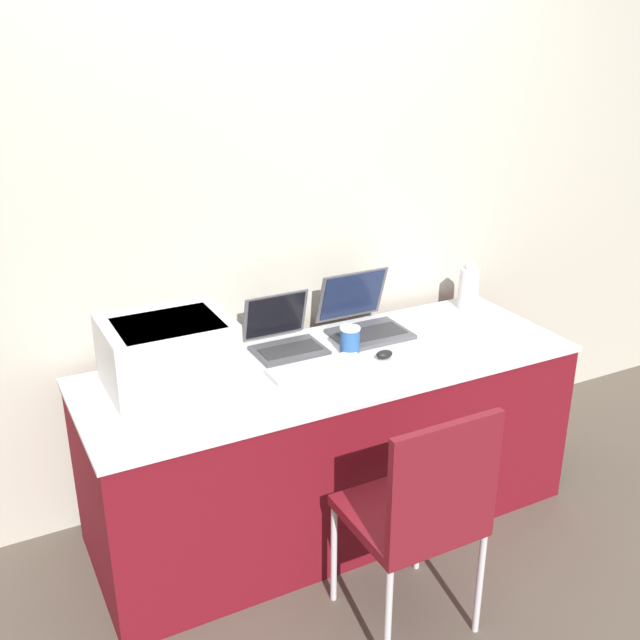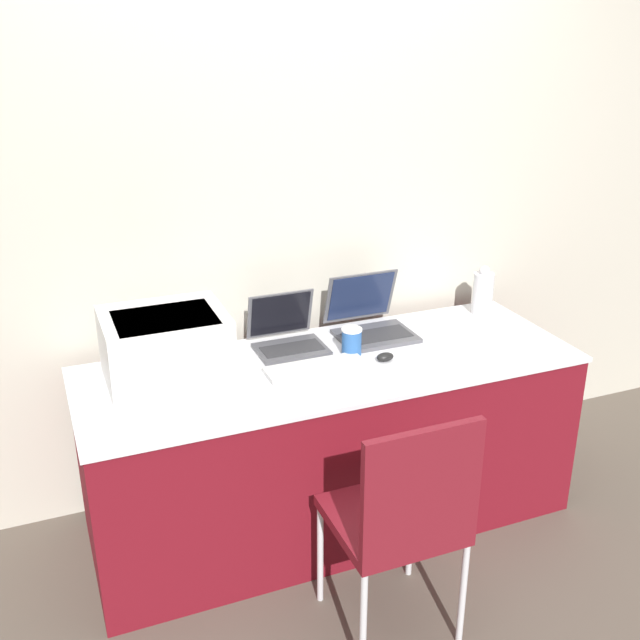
# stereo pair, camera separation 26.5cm
# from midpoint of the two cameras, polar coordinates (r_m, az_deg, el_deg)

# --- Properties ---
(ground_plane) EXTENTS (14.00, 14.00, 0.00)m
(ground_plane) POSITION_cam_midpoint_polar(r_m,az_deg,el_deg) (3.20, 1.47, -18.09)
(ground_plane) COLOR brown
(wall_back) EXTENTS (8.00, 0.05, 2.60)m
(wall_back) POSITION_cam_midpoint_polar(r_m,az_deg,el_deg) (3.28, -5.37, 8.51)
(wall_back) COLOR #B7B2A3
(wall_back) RESTS_ON ground_plane
(table) EXTENTS (2.05, 0.73, 0.76)m
(table) POSITION_cam_midpoint_polar(r_m,az_deg,el_deg) (3.24, -1.54, -9.34)
(table) COLOR maroon
(table) RESTS_ON ground_plane
(printer) EXTENTS (0.46, 0.38, 0.27)m
(printer) POSITION_cam_midpoint_polar(r_m,az_deg,el_deg) (2.90, -14.13, -2.31)
(printer) COLOR silver
(printer) RESTS_ON table
(laptop_left) EXTENTS (0.29, 0.28, 0.23)m
(laptop_left) POSITION_cam_midpoint_polar(r_m,az_deg,el_deg) (3.17, -5.14, -1.39)
(laptop_left) COLOR #4C4C51
(laptop_left) RESTS_ON table
(laptop_right) EXTENTS (0.33, 0.34, 0.26)m
(laptop_right) POSITION_cam_midpoint_polar(r_m,az_deg,el_deg) (3.33, 1.06, 0.00)
(laptop_right) COLOR #4C4C51
(laptop_right) RESTS_ON table
(external_keyboard) EXTENTS (0.41, 0.14, 0.02)m
(external_keyboard) POSITION_cam_midpoint_polar(r_m,az_deg,el_deg) (2.99, -2.71, -3.73)
(external_keyboard) COLOR silver
(external_keyboard) RESTS_ON table
(coffee_cup) EXTENTS (0.09, 0.09, 0.12)m
(coffee_cup) POSITION_cam_midpoint_polar(r_m,az_deg,el_deg) (3.11, -0.13, -1.60)
(coffee_cup) COLOR #285699
(coffee_cup) RESTS_ON table
(mouse) EXTENTS (0.07, 0.05, 0.04)m
(mouse) POSITION_cam_midpoint_polar(r_m,az_deg,el_deg) (3.08, 2.48, -2.68)
(mouse) COLOR black
(mouse) RESTS_ON table
(metal_pitcher) EXTENTS (0.10, 0.10, 0.24)m
(metal_pitcher) POSITION_cam_midpoint_polar(r_m,az_deg,el_deg) (3.63, 9.24, 2.47)
(metal_pitcher) COLOR silver
(metal_pitcher) RESTS_ON table
(chair) EXTENTS (0.42, 0.41, 0.91)m
(chair) POSITION_cam_midpoint_polar(r_m,az_deg,el_deg) (2.61, 4.80, -14.11)
(chair) COLOR maroon
(chair) RESTS_ON ground_plane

